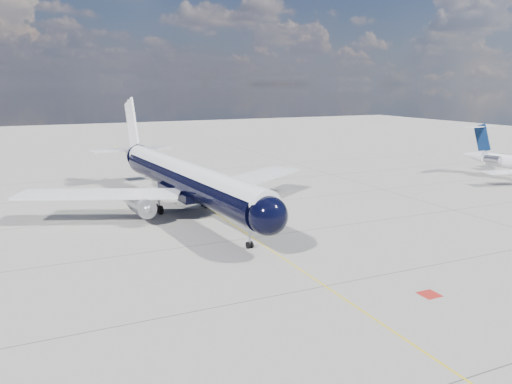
% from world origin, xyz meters
% --- Properties ---
extents(ground, '(320.00, 320.00, 0.00)m').
position_xyz_m(ground, '(0.00, 30.00, 0.00)').
color(ground, gray).
rests_on(ground, ground).
extents(taxiway_centerline, '(0.16, 160.00, 0.01)m').
position_xyz_m(taxiway_centerline, '(0.00, 25.00, 0.00)').
color(taxiway_centerline, '#DBBB0B').
rests_on(taxiway_centerline, ground).
extents(red_marking, '(1.60, 1.60, 0.01)m').
position_xyz_m(red_marking, '(6.80, -10.00, 0.00)').
color(red_marking, maroon).
rests_on(red_marking, ground).
extents(main_airliner, '(41.65, 50.91, 14.70)m').
position_xyz_m(main_airliner, '(-3.48, 25.28, 4.56)').
color(main_airliner, black).
rests_on(main_airliner, ground).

